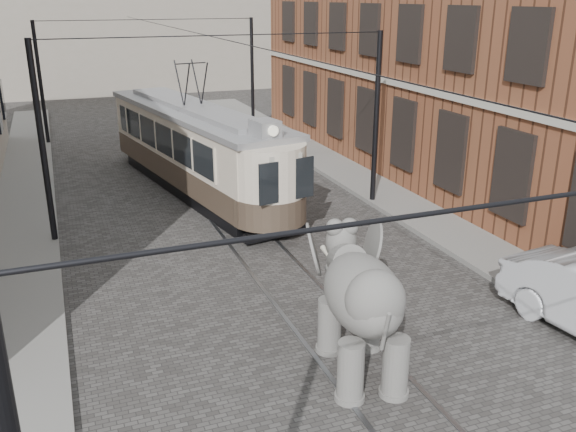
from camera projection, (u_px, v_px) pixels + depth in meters
name	position (u px, v px, depth m)	size (l,w,h in m)	color
ground	(301.00, 298.00, 15.27)	(120.00, 120.00, 0.00)	#454340
tram_rails	(301.00, 298.00, 15.26)	(1.54, 80.00, 0.02)	slate
sidewalk_right	(500.00, 261.00, 17.26)	(2.00, 60.00, 0.15)	slate
sidewalk_left	(17.00, 346.00, 13.06)	(2.00, 60.00, 0.15)	slate
brick_building	(471.00, 24.00, 24.86)	(8.00, 26.00, 12.00)	brown
catenary	(234.00, 139.00, 18.59)	(11.00, 30.20, 6.00)	black
tram	(194.00, 129.00, 22.88)	(2.51, 12.18, 4.83)	beige
elephant	(362.00, 312.00, 11.86)	(2.40, 4.35, 2.66)	#64615D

